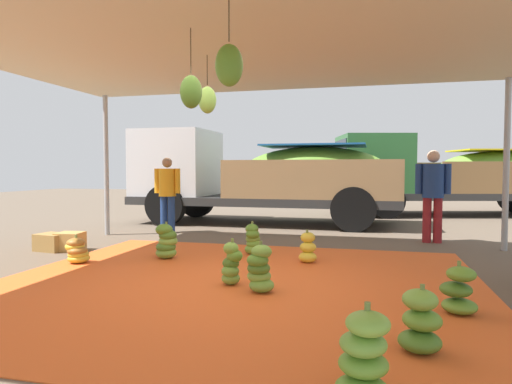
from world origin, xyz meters
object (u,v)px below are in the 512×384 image
object	(u,v)px
banana_bunch_6	(166,242)
cargo_truck_main	(258,175)
banana_bunch_3	(253,240)
crate_1	(53,242)
worker_0	(167,189)
banana_bunch_8	(364,359)
worker_1	(433,189)
banana_bunch_7	(231,265)
banana_bunch_0	(308,248)
banana_bunch_5	(260,270)
banana_bunch_1	(459,292)
crate_0	(70,242)
cargo_truck_far	(449,174)
banana_bunch_4	(77,251)
banana_bunch_2	(421,323)

from	to	relation	value
banana_bunch_6	cargo_truck_main	xyz separation A→B (m)	(0.24, 4.88, 0.98)
banana_bunch_3	banana_bunch_6	bearing A→B (deg)	-150.98
banana_bunch_6	cargo_truck_main	size ratio (longest dim) A/B	0.09
crate_1	banana_bunch_3	bearing A→B (deg)	7.77
worker_0	crate_1	xyz separation A→B (m)	(-0.96, -2.50, -0.81)
banana_bunch_6	crate_1	bearing A→B (deg)	174.75
banana_bunch_8	worker_1	xyz separation A→B (m)	(1.17, 6.36, 0.76)
banana_bunch_6	crate_1	distance (m)	2.21
banana_bunch_7	crate_1	distance (m)	3.94
banana_bunch_0	cargo_truck_main	xyz separation A→B (m)	(-1.91, 4.63, 1.03)
banana_bunch_7	cargo_truck_main	world-z (taller)	cargo_truck_main
banana_bunch_5	crate_1	world-z (taller)	banana_bunch_5
banana_bunch_1	crate_0	bearing A→B (deg)	160.33
banana_bunch_0	cargo_truck_far	size ratio (longest dim) A/B	0.07
banana_bunch_4	crate_1	xyz separation A→B (m)	(-1.07, 0.83, -0.04)
banana_bunch_4	worker_0	size ratio (longest dim) A/B	0.29
worker_1	crate_0	world-z (taller)	worker_1
banana_bunch_5	worker_1	world-z (taller)	worker_1
banana_bunch_0	worker_0	xyz separation A→B (m)	(-3.40, 2.45, 0.74)
cargo_truck_main	crate_1	bearing A→B (deg)	-117.60
banana_bunch_2	banana_bunch_3	size ratio (longest dim) A/B	0.96
banana_bunch_3	banana_bunch_6	distance (m)	1.38
banana_bunch_7	crate_1	xyz separation A→B (m)	(-3.65, 1.49, -0.11)
banana_bunch_4	banana_bunch_7	size ratio (longest dim) A/B	0.85
banana_bunch_7	worker_1	bearing A→B (deg)	55.44
banana_bunch_5	banana_bunch_6	xyz separation A→B (m)	(-1.85, 1.51, 0.00)
cargo_truck_far	worker_0	xyz separation A→B (m)	(-6.59, -5.66, -0.29)
banana_bunch_3	crate_0	distance (m)	3.14
banana_bunch_0	banana_bunch_2	xyz separation A→B (m)	(1.27, -3.08, 0.01)
cargo_truck_far	banana_bunch_2	bearing A→B (deg)	-99.75
banana_bunch_0	crate_1	xyz separation A→B (m)	(-4.35, -0.05, -0.07)
banana_bunch_0	worker_1	world-z (taller)	worker_1
banana_bunch_0	banana_bunch_4	size ratio (longest dim) A/B	1.02
banana_bunch_2	banana_bunch_7	distance (m)	2.50
cargo_truck_main	banana_bunch_1	bearing A→B (deg)	-61.53
worker_0	worker_1	world-z (taller)	worker_1
crate_0	banana_bunch_0	bearing A→B (deg)	-0.28
banana_bunch_0	banana_bunch_8	distance (m)	4.03
banana_bunch_2	cargo_truck_main	world-z (taller)	cargo_truck_main
cargo_truck_far	crate_1	size ratio (longest dim) A/B	14.50
banana_bunch_6	banana_bunch_3	bearing A→B (deg)	29.02
banana_bunch_6	banana_bunch_7	bearing A→B (deg)	-41.68
cargo_truck_far	worker_1	bearing A→B (deg)	-101.58
banana_bunch_3	banana_bunch_7	size ratio (longest dim) A/B	0.95
cargo_truck_main	worker_1	world-z (taller)	cargo_truck_main
banana_bunch_3	cargo_truck_far	xyz separation A→B (m)	(4.14, 7.69, 1.00)
banana_bunch_6	crate_1	size ratio (longest dim) A/B	1.13
banana_bunch_0	worker_0	size ratio (longest dim) A/B	0.29
banana_bunch_4	crate_1	size ratio (longest dim) A/B	0.94
banana_bunch_3	banana_bunch_7	bearing A→B (deg)	-82.91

